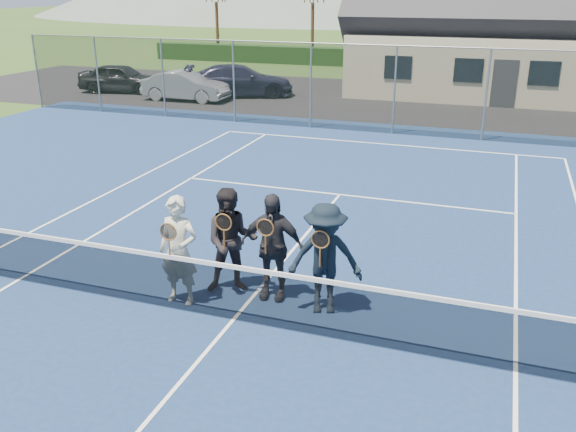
% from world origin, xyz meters
% --- Properties ---
extents(ground, '(220.00, 220.00, 0.00)m').
position_xyz_m(ground, '(0.00, 20.00, 0.00)').
color(ground, '#2C481A').
rests_on(ground, ground).
extents(court_surface, '(30.00, 30.00, 0.02)m').
position_xyz_m(court_surface, '(0.00, 0.00, 0.01)').
color(court_surface, navy).
rests_on(court_surface, ground).
extents(tarmac_carpark, '(40.00, 12.00, 0.01)m').
position_xyz_m(tarmac_carpark, '(-4.00, 20.00, 0.01)').
color(tarmac_carpark, black).
rests_on(tarmac_carpark, ground).
extents(hedge_row, '(40.00, 1.20, 1.10)m').
position_xyz_m(hedge_row, '(0.00, 32.00, 0.55)').
color(hedge_row, black).
rests_on(hedge_row, ground).
extents(car_a, '(4.24, 2.31, 1.37)m').
position_xyz_m(car_a, '(-14.06, 18.09, 0.68)').
color(car_a, black).
rests_on(car_a, ground).
extents(car_b, '(3.94, 1.42, 1.29)m').
position_xyz_m(car_b, '(-10.01, 17.07, 0.65)').
color(car_b, gray).
rests_on(car_b, ground).
extents(car_c, '(5.36, 3.77, 1.44)m').
position_xyz_m(car_c, '(-8.19, 18.98, 0.72)').
color(car_c, black).
rests_on(car_c, ground).
extents(court_markings, '(11.03, 23.83, 0.01)m').
position_xyz_m(court_markings, '(0.00, 0.00, 0.02)').
color(court_markings, white).
rests_on(court_markings, court_surface).
extents(tennis_net, '(11.68, 0.08, 1.10)m').
position_xyz_m(tennis_net, '(0.00, 0.00, 0.54)').
color(tennis_net, slate).
rests_on(tennis_net, ground).
extents(perimeter_fence, '(30.07, 0.07, 3.02)m').
position_xyz_m(perimeter_fence, '(0.00, 13.50, 1.52)').
color(perimeter_fence, slate).
rests_on(perimeter_fence, ground).
extents(clubhouse, '(15.60, 8.20, 7.70)m').
position_xyz_m(clubhouse, '(4.00, 24.00, 3.99)').
color(clubhouse, beige).
rests_on(clubhouse, ground).
extents(player_a, '(0.66, 0.50, 1.80)m').
position_xyz_m(player_a, '(-1.04, 0.27, 0.92)').
color(player_a, beige).
rests_on(player_a, court_surface).
extents(player_b, '(1.08, 0.98, 1.80)m').
position_xyz_m(player_b, '(-0.42, 0.92, 0.92)').
color(player_b, black).
rests_on(player_b, court_surface).
extents(player_c, '(1.09, 0.55, 1.80)m').
position_xyz_m(player_c, '(0.29, 0.92, 0.92)').
color(player_c, '#242429').
rests_on(player_c, court_surface).
extents(player_d, '(1.30, 0.97, 1.80)m').
position_xyz_m(player_d, '(1.23, 0.75, 0.92)').
color(player_d, black).
rests_on(player_d, court_surface).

